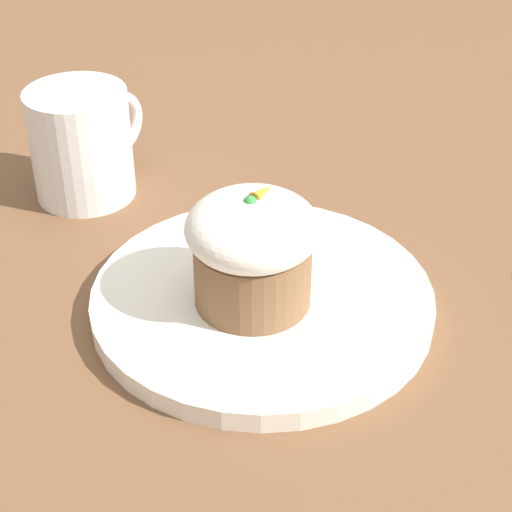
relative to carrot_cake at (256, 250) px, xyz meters
name	(u,v)px	position (x,y,z in m)	size (l,w,h in m)	color
ground_plane	(262,308)	(0.01, 0.00, -0.06)	(4.00, 4.00, 0.00)	brown
dessert_plate	(262,300)	(0.01, 0.00, -0.05)	(0.24, 0.24, 0.01)	white
carrot_cake	(256,250)	(0.00, 0.00, 0.00)	(0.09, 0.09, 0.08)	brown
spoon	(273,283)	(0.02, 0.00, -0.04)	(0.12, 0.04, 0.01)	silver
coffee_cup	(83,143)	(0.06, 0.22, -0.01)	(0.12, 0.08, 0.09)	white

